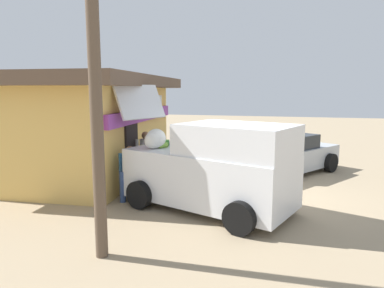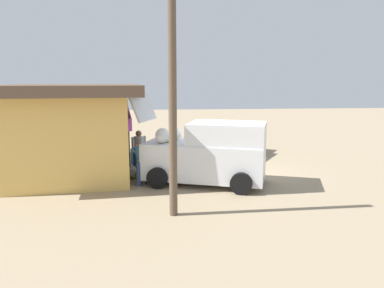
% 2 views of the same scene
% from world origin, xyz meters
% --- Properties ---
extents(ground_plane, '(60.00, 60.00, 0.00)m').
position_xyz_m(ground_plane, '(0.00, 0.00, 0.00)').
color(ground_plane, '#9E896B').
extents(storefront_bar, '(7.19, 5.29, 3.19)m').
position_xyz_m(storefront_bar, '(0.67, 5.33, 1.66)').
color(storefront_bar, '#E0B259').
rests_on(storefront_bar, ground_plane).
extents(delivery_van, '(3.06, 4.53, 2.89)m').
position_xyz_m(delivery_van, '(-1.52, 0.72, 1.00)').
color(delivery_van, silver).
rests_on(delivery_van, ground_plane).
extents(parked_sedan, '(4.67, 3.90, 1.30)m').
position_xyz_m(parked_sedan, '(2.56, -0.71, 0.62)').
color(parked_sedan, '#B2B7BC').
rests_on(parked_sedan, ground_plane).
extents(vendor_standing, '(0.46, 0.51, 1.58)m').
position_xyz_m(vendor_standing, '(-0.01, 3.01, 0.91)').
color(vendor_standing, navy).
rests_on(vendor_standing, ground_plane).
extents(customer_bending, '(0.73, 0.66, 1.33)m').
position_xyz_m(customer_bending, '(-1.35, 2.88, 0.81)').
color(customer_bending, navy).
rests_on(customer_bending, ground_plane).
extents(unloaded_banana_pile, '(0.79, 0.99, 0.47)m').
position_xyz_m(unloaded_banana_pile, '(-0.55, 3.45, 0.21)').
color(unloaded_banana_pile, silver).
rests_on(unloaded_banana_pile, ground_plane).
extents(paint_bucket, '(0.26, 0.26, 0.34)m').
position_xyz_m(paint_bucket, '(2.33, 2.66, 0.17)').
color(paint_bucket, silver).
rests_on(paint_bucket, ground_plane).
extents(utility_pole, '(0.20, 0.20, 5.42)m').
position_xyz_m(utility_pole, '(-4.26, 1.99, 2.71)').
color(utility_pole, brown).
rests_on(utility_pole, ground_plane).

